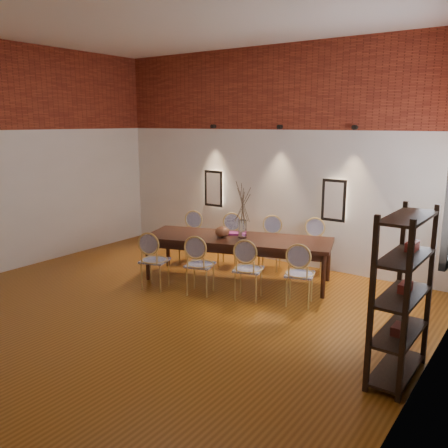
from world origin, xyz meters
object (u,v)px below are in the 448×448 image
Objects in this scene: chair_far_a at (190,238)px; book at (235,234)px; bowl at (222,232)px; chair_far_d at (313,247)px; chair_near_a at (155,260)px; dining_table at (238,259)px; chair_near_b at (200,264)px; chair_far_b at (229,241)px; chair_far_c at (270,244)px; vase at (242,229)px; chair_near_c at (248,269)px; chair_near_d at (300,274)px; shelving_rack at (402,296)px.

book is (1.18, -0.24, 0.30)m from chair_far_a.
chair_far_d is at bearing 48.00° from bowl.
dining_table is at bearing 33.81° from chair_near_a.
chair_near_a is 1.22m from bowl.
dining_table is 0.87m from chair_near_b.
chair_far_c is at bearing -180.00° from chair_far_b.
chair_far_a and chair_far_d have the same top height.
vase is at bearing 32.07° from chair_near_a.
vase is (-0.53, 0.65, 0.43)m from chair_near_c.
chair_far_a is 1.00× the size of chair_far_b.
chair_far_b is 1.55m from chair_far_d.
chair_near_a is at bearing -180.00° from chair_near_d.
chair_near_a is at bearing 63.54° from chair_far_b.
chair_near_b is at bearing 45.13° from chair_far_d.
book is (-0.24, 0.12, -0.14)m from vase.
vase is at bearing 147.93° from chair_far_a.
dining_table is 1.40m from chair_far_a.
bowl is (-1.57, 0.26, 0.37)m from chair_near_d.
book is at bearing 115.16° from chair_far_b.
bowl is at bearing 30.28° from chair_far_d.
shelving_rack is at bearing 111.51° from chair_far_d.
chair_far_c is at bearing 45.13° from chair_near_a.
chair_far_a is (-1.21, 1.25, 0.00)m from chair_near_b.
shelving_rack is (3.22, -0.77, 0.43)m from chair_near_b.
chair_far_b is at bearing 116.46° from dining_table.
vase is (0.08, 0.02, 0.53)m from dining_table.
shelving_rack reaches higher than chair_far_b.
chair_near_b is 0.77m from chair_near_c.
shelving_rack is (2.22, -2.72, 0.43)m from chair_far_d.
chair_near_b is 1.00× the size of chair_far_b.
chair_near_a is 1.00× the size of chair_near_d.
chair_far_a is 3.92× the size of bowl.
chair_near_a is at bearing -130.21° from vase.
chair_far_b is 3.13× the size of vase.
chair_near_a is at bearing 45.13° from chair_far_c.
vase reaches higher than chair_far_d.
chair_near_d is at bearing 145.38° from shelving_rack.
chair_near_a is at bearing -146.19° from dining_table.
chair_near_d is 1.00× the size of chair_far_d.
vase is (0.21, 0.88, 0.43)m from chair_near_b.
chair_near_d is at bearing -9.45° from bowl.
book is at bearing 150.81° from chair_far_a.
chair_near_a is at bearing -180.00° from chair_near_b.
bowl is at bearing 79.82° from chair_near_b.
chair_near_b and chair_far_b have the same top height.
shelving_rack is (4.44, -2.02, 0.43)m from chair_far_a.
shelving_rack reaches higher than chair_far_a.
chair_far_b reaches higher than dining_table.
chair_far_c reaches higher than bowl.
chair_near_b reaches higher than book.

